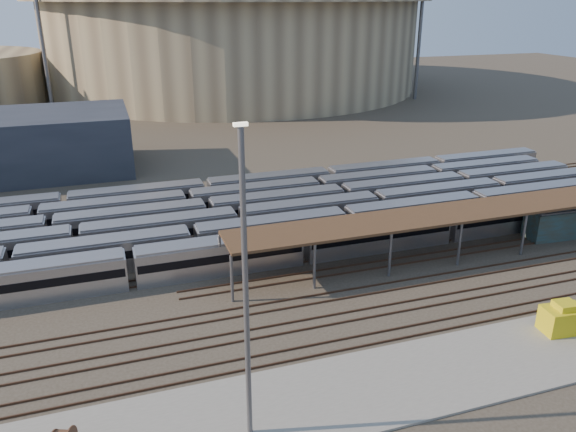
{
  "coord_description": "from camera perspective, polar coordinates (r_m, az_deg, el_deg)",
  "views": [
    {
      "loc": [
        -18.13,
        -46.3,
        27.89
      ],
      "look_at": [
        1.3,
        12.0,
        3.92
      ],
      "focal_mm": 35.0,
      "sensor_mm": 36.0,
      "label": 1
    }
  ],
  "objects": [
    {
      "name": "ground",
      "position": [
        57.01,
        2.6,
        -8.01
      ],
      "size": [
        420.0,
        420.0,
        0.0
      ],
      "primitive_type": "plane",
      "color": "#383026",
      "rests_on": "ground"
    },
    {
      "name": "apron",
      "position": [
        43.87,
        3.51,
        -18.05
      ],
      "size": [
        50.0,
        9.0,
        0.2
      ],
      "primitive_type": "cube",
      "color": "gray",
      "rests_on": "ground"
    },
    {
      "name": "subway_trains",
      "position": [
        71.63,
        -4.38,
        -0.12
      ],
      "size": [
        129.36,
        23.9,
        3.6
      ],
      "color": "silver",
      "rests_on": "ground"
    },
    {
      "name": "inspection_shed",
      "position": [
        68.3,
        18.94,
        0.51
      ],
      "size": [
        60.3,
        6.0,
        5.3
      ],
      "color": "#5A5A5F",
      "rests_on": "ground"
    },
    {
      "name": "empty_tracks",
      "position": [
        52.98,
        4.55,
        -10.42
      ],
      "size": [
        170.0,
        9.62,
        0.18
      ],
      "color": "#4C3323",
      "rests_on": "ground"
    },
    {
      "name": "stadium",
      "position": [
        191.57,
        -5.66,
        17.79
      ],
      "size": [
        124.0,
        124.0,
        32.5
      ],
      "color": "#9A8B68",
      "rests_on": "ground"
    },
    {
      "name": "floodlight_0",
      "position": [
        156.92,
        -23.85,
        16.96
      ],
      "size": [
        4.0,
        1.0,
        38.4
      ],
      "color": "#5A5A5F",
      "rests_on": "ground"
    },
    {
      "name": "floodlight_2",
      "position": [
        170.95,
        13.31,
        18.35
      ],
      "size": [
        4.0,
        1.0,
        38.4
      ],
      "color": "#5A5A5F",
      "rests_on": "ground"
    },
    {
      "name": "floodlight_3",
      "position": [
        206.59,
        -17.07,
        18.43
      ],
      "size": [
        4.0,
        1.0,
        38.4
      ],
      "color": "#5A5A5F",
      "rests_on": "ground"
    },
    {
      "name": "yard_light_pole",
      "position": [
        34.79,
        -4.31,
        -7.89
      ],
      "size": [
        0.8,
        0.36,
        21.35
      ],
      "color": "#5A5A5F",
      "rests_on": "apron"
    },
    {
      "name": "yellow_equipment",
      "position": [
        55.97,
        26.13,
        -9.42
      ],
      "size": [
        3.86,
        2.63,
        2.28
      ],
      "primitive_type": "cube",
      "rotation": [
        0.0,
        0.0,
        -0.1
      ],
      "color": "gold",
      "rests_on": "apron"
    }
  ]
}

